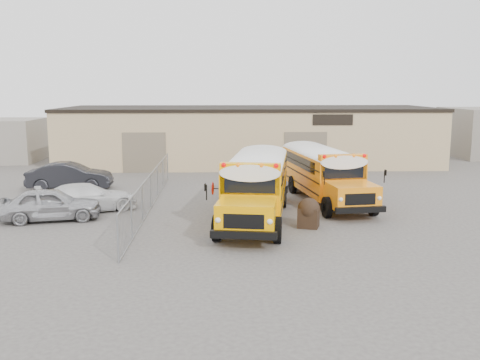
{
  "coord_description": "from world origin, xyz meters",
  "views": [
    {
      "loc": [
        -2.28,
        -24.57,
        6.22
      ],
      "look_at": [
        -1.34,
        2.22,
        1.6
      ],
      "focal_mm": 40.0,
      "sensor_mm": 36.0,
      "label": 1
    }
  ],
  "objects_px": {
    "tarp_bundle": "(309,212)",
    "car_dark": "(70,176)",
    "school_bus_left": "(265,162)",
    "school_bus_right": "(294,156)",
    "car_white": "(88,197)",
    "car_silver": "(50,204)"
  },
  "relations": [
    {
      "from": "school_bus_left",
      "to": "car_dark",
      "type": "relative_size",
      "value": 2.15
    },
    {
      "from": "car_dark",
      "to": "school_bus_left",
      "type": "bearing_deg",
      "value": -97.81
    },
    {
      "from": "school_bus_left",
      "to": "car_white",
      "type": "xyz_separation_m",
      "value": [
        -9.48,
        -4.97,
        -1.09
      ]
    },
    {
      "from": "school_bus_left",
      "to": "school_bus_right",
      "type": "xyz_separation_m",
      "value": [
        2.24,
        3.66,
        -0.09
      ]
    },
    {
      "from": "school_bus_right",
      "to": "car_dark",
      "type": "height_order",
      "value": "school_bus_right"
    },
    {
      "from": "school_bus_right",
      "to": "car_white",
      "type": "height_order",
      "value": "school_bus_right"
    },
    {
      "from": "school_bus_left",
      "to": "tarp_bundle",
      "type": "height_order",
      "value": "school_bus_left"
    },
    {
      "from": "tarp_bundle",
      "to": "car_dark",
      "type": "relative_size",
      "value": 0.27
    },
    {
      "from": "school_bus_right",
      "to": "tarp_bundle",
      "type": "distance_m",
      "value": 12.28
    },
    {
      "from": "car_silver",
      "to": "car_white",
      "type": "xyz_separation_m",
      "value": [
        1.3,
        1.85,
        -0.07
      ]
    },
    {
      "from": "car_silver",
      "to": "car_white",
      "type": "relative_size",
      "value": 0.94
    },
    {
      "from": "school_bus_right",
      "to": "car_dark",
      "type": "bearing_deg",
      "value": -169.8
    },
    {
      "from": "school_bus_left",
      "to": "car_dark",
      "type": "height_order",
      "value": "school_bus_left"
    },
    {
      "from": "car_white",
      "to": "car_dark",
      "type": "xyz_separation_m",
      "value": [
        -2.58,
        6.05,
        0.12
      ]
    },
    {
      "from": "school_bus_right",
      "to": "car_silver",
      "type": "xyz_separation_m",
      "value": [
        -13.03,
        -10.48,
        -0.93
      ]
    },
    {
      "from": "school_bus_right",
      "to": "car_silver",
      "type": "distance_m",
      "value": 16.74
    },
    {
      "from": "school_bus_left",
      "to": "car_dark",
      "type": "distance_m",
      "value": 12.15
    },
    {
      "from": "car_white",
      "to": "car_dark",
      "type": "distance_m",
      "value": 6.57
    },
    {
      "from": "car_dark",
      "to": "school_bus_right",
      "type": "bearing_deg",
      "value": -82.48
    },
    {
      "from": "car_silver",
      "to": "car_dark",
      "type": "bearing_deg",
      "value": -1.99
    },
    {
      "from": "tarp_bundle",
      "to": "car_dark",
      "type": "distance_m",
      "value": 16.43
    },
    {
      "from": "tarp_bundle",
      "to": "car_white",
      "type": "relative_size",
      "value": 0.27
    }
  ]
}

